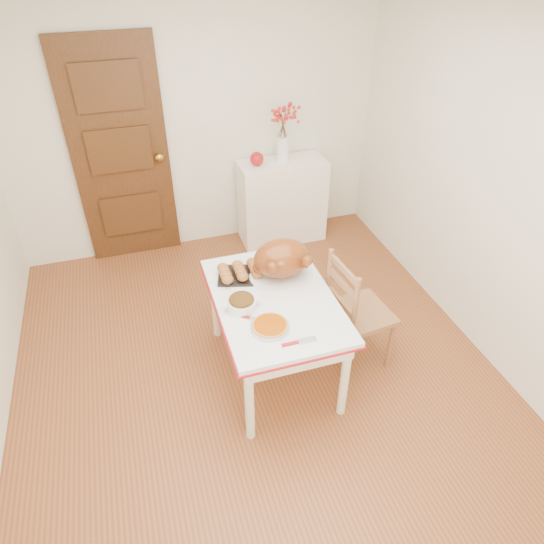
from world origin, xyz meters
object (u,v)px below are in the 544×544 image
object	(u,v)px
sideboard	(282,201)
pumpkin_pie	(270,326)
turkey_platter	(282,260)
kitchen_table	(274,336)
chair_oak	(360,311)

from	to	relation	value
sideboard	pumpkin_pie	distance (m)	2.22
turkey_platter	kitchen_table	bearing A→B (deg)	-141.26
sideboard	turkey_platter	xyz separation A→B (m)	(-0.53, -1.57, 0.42)
kitchen_table	turkey_platter	size ratio (longest dim) A/B	2.54
sideboard	pumpkin_pie	xyz separation A→B (m)	(-0.77, -2.06, 0.30)
kitchen_table	chair_oak	size ratio (longest dim) A/B	1.25
turkey_platter	pumpkin_pie	distance (m)	0.56
kitchen_table	pumpkin_pie	distance (m)	0.49
chair_oak	pumpkin_pie	bearing A→B (deg)	100.38
pumpkin_pie	kitchen_table	bearing A→B (deg)	67.49
sideboard	kitchen_table	world-z (taller)	sideboard
pumpkin_pie	chair_oak	bearing A→B (deg)	16.39
chair_oak	turkey_platter	xyz separation A→B (m)	(-0.52, 0.27, 0.38)
chair_oak	pumpkin_pie	size ratio (longest dim) A/B	3.91
chair_oak	pumpkin_pie	world-z (taller)	chair_oak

